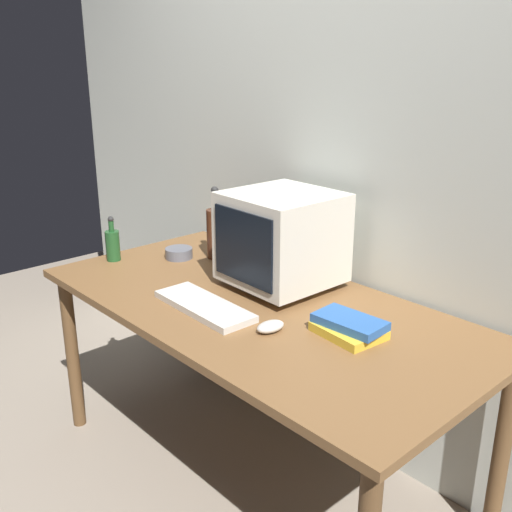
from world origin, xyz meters
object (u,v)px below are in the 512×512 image
(bottle_short, at_px, (113,244))
(cd_spindle, at_px, (179,253))
(book_stack, at_px, (349,327))
(crt_monitor, at_px, (282,239))
(computer_mouse, at_px, (270,327))
(bottle_tall, at_px, (216,231))
(keyboard, at_px, (204,306))

(bottle_short, relative_size, cd_spindle, 1.65)
(book_stack, height_order, cd_spindle, book_stack)
(crt_monitor, xyz_separation_m, bottle_short, (-0.71, -0.32, -0.12))
(computer_mouse, distance_m, cd_spindle, 0.83)
(book_stack, distance_m, cd_spindle, 0.99)
(bottle_tall, bearing_deg, crt_monitor, -4.06)
(computer_mouse, bearing_deg, crt_monitor, 136.94)
(crt_monitor, distance_m, book_stack, 0.49)
(book_stack, relative_size, cd_spindle, 1.94)
(computer_mouse, height_order, bottle_short, bottle_short)
(bottle_tall, xyz_separation_m, cd_spindle, (-0.11, -0.13, -0.10))
(crt_monitor, distance_m, bottle_tall, 0.45)
(bottle_tall, distance_m, book_stack, 0.91)
(computer_mouse, distance_m, bottle_short, 0.98)
(computer_mouse, bearing_deg, bottle_tall, 160.93)
(cd_spindle, bearing_deg, keyboard, -26.69)
(computer_mouse, bearing_deg, bottle_short, -172.33)
(book_stack, bearing_deg, bottle_tall, 169.42)
(cd_spindle, bearing_deg, bottle_short, -126.56)
(bottle_tall, relative_size, book_stack, 1.38)
(keyboard, distance_m, computer_mouse, 0.29)
(crt_monitor, height_order, cd_spindle, crt_monitor)
(keyboard, distance_m, book_stack, 0.52)
(computer_mouse, bearing_deg, cd_spindle, 171.97)
(computer_mouse, xyz_separation_m, bottle_tall, (-0.70, 0.34, 0.10))
(keyboard, height_order, book_stack, book_stack)
(crt_monitor, xyz_separation_m, computer_mouse, (0.26, -0.31, -0.17))
(keyboard, relative_size, computer_mouse, 4.20)
(computer_mouse, relative_size, book_stack, 0.43)
(computer_mouse, bearing_deg, keyboard, -163.72)
(keyboard, xyz_separation_m, book_stack, (0.47, 0.22, 0.02))
(bottle_tall, bearing_deg, computer_mouse, -25.72)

